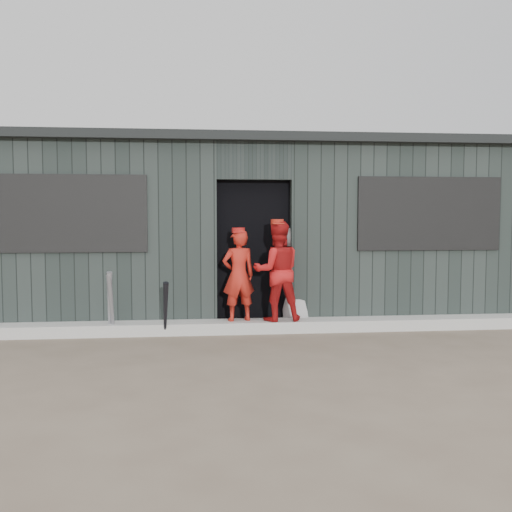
{
  "coord_description": "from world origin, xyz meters",
  "views": [
    {
      "loc": [
        -0.76,
        -5.53,
        1.52
      ],
      "look_at": [
        0.0,
        1.8,
        1.0
      ],
      "focal_mm": 40.0,
      "sensor_mm": 36.0,
      "label": 1
    }
  ],
  "objects": [
    {
      "name": "player_red_right",
      "position": [
        0.28,
        1.8,
        0.8
      ],
      "size": [
        0.66,
        0.53,
        1.3
      ],
      "primitive_type": "imported",
      "rotation": [
        0.0,
        0.0,
        3.2
      ],
      "color": "#B41616",
      "rests_on": "curb"
    },
    {
      "name": "bat_right",
      "position": [
        -1.16,
        1.56,
        0.36
      ],
      "size": [
        0.11,
        0.33,
        0.72
      ],
      "primitive_type": "cone",
      "rotation": [
        0.36,
        0.0,
        0.13
      ],
      "color": "black",
      "rests_on": "ground"
    },
    {
      "name": "bat_mid",
      "position": [
        -1.83,
        1.68,
        0.4
      ],
      "size": [
        0.1,
        0.24,
        0.8
      ],
      "primitive_type": "cone",
      "rotation": [
        0.21,
        0.0,
        -0.15
      ],
      "color": "gray",
      "rests_on": "ground"
    },
    {
      "name": "dugout",
      "position": [
        0.0,
        3.5,
        1.29
      ],
      "size": [
        8.3,
        3.3,
        2.62
      ],
      "color": "black",
      "rests_on": "ground"
    },
    {
      "name": "player_grey_back",
      "position": [
        0.62,
        2.17,
        0.7
      ],
      "size": [
        0.8,
        0.67,
        1.4
      ],
      "primitive_type": "imported",
      "rotation": [
        0.0,
        0.0,
        3.53
      ],
      "color": "#A3A3A3",
      "rests_on": "ground"
    },
    {
      "name": "player_red_left",
      "position": [
        -0.23,
        1.84,
        0.75
      ],
      "size": [
        0.49,
        0.38,
        1.19
      ],
      "primitive_type": "imported",
      "rotation": [
        0.0,
        0.0,
        3.37
      ],
      "color": "#B12015",
      "rests_on": "curb"
    },
    {
      "name": "curb",
      "position": [
        0.0,
        1.82,
        0.07
      ],
      "size": [
        8.0,
        0.36,
        0.15
      ],
      "primitive_type": "cube",
      "color": "#AAAAA5",
      "rests_on": "ground"
    },
    {
      "name": "bat_left",
      "position": [
        -1.86,
        1.72,
        0.42
      ],
      "size": [
        0.13,
        0.32,
        0.84
      ],
      "primitive_type": "cone",
      "rotation": [
        0.3,
        0.0,
        0.19
      ],
      "color": "#9C9CA4",
      "rests_on": "ground"
    },
    {
      "name": "ground",
      "position": [
        0.0,
        0.0,
        0.0
      ],
      "size": [
        80.0,
        80.0,
        0.0
      ],
      "primitive_type": "plane",
      "color": "brown",
      "rests_on": "ground"
    }
  ]
}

